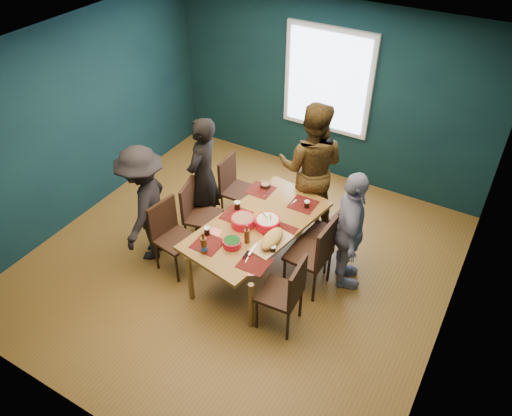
{
  "coord_description": "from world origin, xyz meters",
  "views": [
    {
      "loc": [
        2.51,
        -3.92,
        4.51
      ],
      "look_at": [
        0.19,
        0.09,
        0.9
      ],
      "focal_mm": 35.0,
      "sensor_mm": 36.0,
      "label": 1
    }
  ],
  "objects": [
    {
      "name": "beer_bottle_b",
      "position": [
        0.29,
        -0.3,
        0.8
      ],
      "size": [
        0.06,
        0.06,
        0.25
      ],
      "color": "#4B260D",
      "rests_on": "dining_table"
    },
    {
      "name": "small_bowl",
      "position": [
        -0.06,
        0.75,
        0.74
      ],
      "size": [
        0.13,
        0.13,
        0.06
      ],
      "color": "black",
      "rests_on": "dining_table"
    },
    {
      "name": "cola_glass_b",
      "position": [
        0.63,
        -0.3,
        0.76
      ],
      "size": [
        0.06,
        0.06,
        0.09
      ],
      "color": "black",
      "rests_on": "dining_table"
    },
    {
      "name": "dining_table",
      "position": [
        0.23,
        0.05,
        0.64
      ],
      "size": [
        1.24,
        2.0,
        0.71
      ],
      "rotation": [
        0.0,
        0.0,
        -0.17
      ],
      "color": "olive",
      "rests_on": "floor"
    },
    {
      "name": "person_back",
      "position": [
        0.39,
        1.17,
        0.92
      ],
      "size": [
        1.05,
        0.91,
        1.84
      ],
      "primitive_type": "imported",
      "rotation": [
        0.0,
        0.0,
        3.41
      ],
      "color": "black",
      "rests_on": "floor"
    },
    {
      "name": "chair_right_mid",
      "position": [
        1.0,
        0.07,
        0.59
      ],
      "size": [
        0.48,
        0.48,
        1.02
      ],
      "rotation": [
        0.0,
        0.0,
        -0.04
      ],
      "color": "black",
      "rests_on": "floor"
    },
    {
      "name": "cola_glass_d",
      "position": [
        -0.13,
        0.17,
        0.77
      ],
      "size": [
        0.08,
        0.08,
        0.11
      ],
      "color": "black",
      "rests_on": "dining_table"
    },
    {
      "name": "person_far_left",
      "position": [
        -0.8,
        0.41,
        0.83
      ],
      "size": [
        0.47,
        0.65,
        1.66
      ],
      "primitive_type": "imported",
      "rotation": [
        0.0,
        0.0,
        4.84
      ],
      "color": "black",
      "rests_on": "floor"
    },
    {
      "name": "chair_left_mid",
      "position": [
        -0.69,
        0.06,
        0.54
      ],
      "size": [
        0.51,
        0.51,
        0.94
      ],
      "rotation": [
        0.0,
        0.0,
        0.24
      ],
      "color": "black",
      "rests_on": "floor"
    },
    {
      "name": "bowl_dumpling",
      "position": [
        0.36,
        0.05,
        0.77
      ],
      "size": [
        0.29,
        0.29,
        0.27
      ],
      "color": "red",
      "rests_on": "dining_table"
    },
    {
      "name": "chair_right_far",
      "position": [
        0.96,
        0.55,
        0.51
      ],
      "size": [
        0.45,
        0.45,
        0.88
      ],
      "rotation": [
        0.0,
        0.0,
        -0.14
      ],
      "color": "black",
      "rests_on": "floor"
    },
    {
      "name": "cola_glass_a",
      "position": [
        -0.18,
        -0.41,
        0.76
      ],
      "size": [
        0.07,
        0.07,
        0.1
      ],
      "color": "black",
      "rests_on": "dining_table"
    },
    {
      "name": "bowl_salad",
      "position": [
        0.09,
        -0.06,
        0.77
      ],
      "size": [
        0.28,
        0.28,
        0.12
      ],
      "color": "red",
      "rests_on": "dining_table"
    },
    {
      "name": "cola_glass_c",
      "position": [
        0.6,
        0.63,
        0.76
      ],
      "size": [
        0.07,
        0.07,
        0.1
      ],
      "color": "black",
      "rests_on": "dining_table"
    },
    {
      "name": "room",
      "position": [
        0.0,
        0.27,
        1.37
      ],
      "size": [
        5.01,
        5.01,
        2.71
      ],
      "color": "brown",
      "rests_on": "ground"
    },
    {
      "name": "chair_left_far",
      "position": [
        -0.58,
        0.8,
        0.55
      ],
      "size": [
        0.44,
        0.44,
        0.94
      ],
      "rotation": [
        0.0,
        0.0,
        0.04
      ],
      "color": "black",
      "rests_on": "floor"
    },
    {
      "name": "person_right",
      "position": [
        1.26,
        0.37,
        0.79
      ],
      "size": [
        0.73,
        1.0,
        1.57
      ],
      "primitive_type": "imported",
      "rotation": [
        0.0,
        0.0,
        2.0
      ],
      "color": "silver",
      "rests_on": "floor"
    },
    {
      "name": "person_near_left",
      "position": [
        -1.09,
        -0.42,
        0.79
      ],
      "size": [
        0.92,
        1.17,
        1.59
      ],
      "primitive_type": "imported",
      "rotation": [
        0.0,
        0.0,
        5.08
      ],
      "color": "black",
      "rests_on": "floor"
    },
    {
      "name": "napkin_c",
      "position": [
        0.59,
        -0.67,
        0.71
      ],
      "size": [
        0.17,
        0.17,
        0.0
      ],
      "primitive_type": "cube",
      "rotation": [
        0.0,
        0.0,
        0.59
      ],
      "color": "#EE7864",
      "rests_on": "dining_table"
    },
    {
      "name": "napkin_a",
      "position": [
        0.57,
        0.06,
        0.71
      ],
      "size": [
        0.2,
        0.2,
        0.0
      ],
      "primitive_type": "cube",
      "rotation": [
        0.0,
        0.0,
        0.43
      ],
      "color": "#EE7864",
      "rests_on": "dining_table"
    },
    {
      "name": "bowl_herbs",
      "position": [
        0.18,
        -0.44,
        0.76
      ],
      "size": [
        0.21,
        0.21,
        0.09
      ],
      "color": "red",
      "rests_on": "dining_table"
    },
    {
      "name": "chair_left_near",
      "position": [
        -0.72,
        -0.45,
        0.55
      ],
      "size": [
        0.49,
        0.49,
        0.94
      ],
      "rotation": [
        0.0,
        0.0,
        -0.15
      ],
      "color": "black",
      "rests_on": "floor"
    },
    {
      "name": "beer_bottle_a",
      "position": [
        -0.03,
        -0.68,
        0.81
      ],
      "size": [
        0.08,
        0.08,
        0.29
      ],
      "color": "#4B260D",
      "rests_on": "dining_table"
    },
    {
      "name": "napkin_b",
      "position": [
        -0.12,
        -0.34,
        0.71
      ],
      "size": [
        0.15,
        0.15,
        0.0
      ],
      "primitive_type": "cube",
      "rotation": [
        0.0,
        0.0,
        0.06
      ],
      "color": "#EE7864",
      "rests_on": "dining_table"
    },
    {
      "name": "chair_right_near",
      "position": [
        0.97,
        -0.6,
        0.56
      ],
      "size": [
        0.46,
        0.46,
        0.95
      ],
      "rotation": [
        0.0,
        0.0,
        0.07
      ],
      "color": "black",
      "rests_on": "floor"
    },
    {
      "name": "cutting_board",
      "position": [
        0.55,
        -0.19,
        0.77
      ],
      "size": [
        0.35,
        0.66,
        0.14
      ],
      "rotation": [
        0.0,
        0.0,
        -0.18
      ],
      "color": "tan",
      "rests_on": "dining_table"
    }
  ]
}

